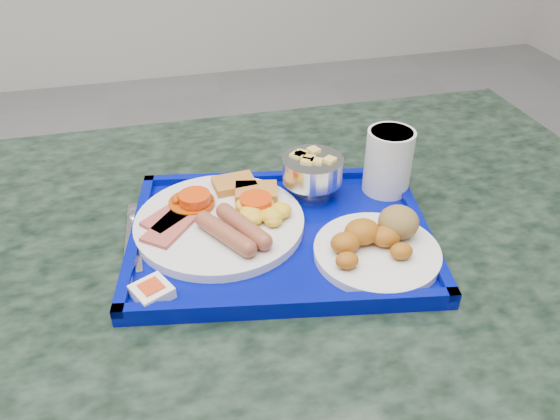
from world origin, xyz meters
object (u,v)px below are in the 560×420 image
at_px(main_plate, 225,218).
at_px(bread_plate, 378,242).
at_px(table, 259,337).
at_px(tray, 280,236).
at_px(fruit_bowl, 312,170).
at_px(juice_cup, 389,159).

bearing_deg(main_plate, bread_plate, -30.93).
xyz_separation_m(table, tray, (0.03, -0.01, 0.21)).
bearing_deg(main_plate, tray, -27.29).
xyz_separation_m(table, bread_plate, (0.15, -0.09, 0.24)).
height_order(tray, bread_plate, bread_plate).
bearing_deg(fruit_bowl, bread_plate, -75.39).
bearing_deg(bread_plate, juice_cup, 62.97).
bearing_deg(fruit_bowl, main_plate, -161.00).
bearing_deg(table, bread_plate, -29.65).
height_order(table, tray, tray).
relative_size(table, bread_plate, 7.53).
relative_size(tray, bread_plate, 2.76).
relative_size(fruit_bowl, juice_cup, 0.92).
relative_size(table, tray, 2.73).
distance_m(tray, juice_cup, 0.21).
xyz_separation_m(main_plate, fruit_bowl, (0.15, 0.05, 0.03)).
relative_size(main_plate, fruit_bowl, 2.59).
height_order(table, fruit_bowl, fruit_bowl).
height_order(bread_plate, juice_cup, juice_cup).
distance_m(tray, bread_plate, 0.14).
distance_m(table, tray, 0.22).
distance_m(tray, fruit_bowl, 0.13).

